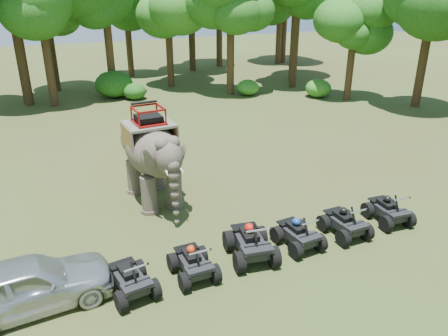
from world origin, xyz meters
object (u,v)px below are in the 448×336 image
(atv_3, at_px, (299,230))
(atv_5, at_px, (389,207))
(atv_2, at_px, (251,239))
(atv_4, at_px, (345,219))
(elephant, at_px, (152,154))
(atv_0, at_px, (130,275))
(parked_car, at_px, (27,284))
(atv_1, at_px, (193,259))

(atv_3, xyz_separation_m, atv_5, (3.74, 0.04, 0.00))
(atv_2, bearing_deg, atv_4, 7.39)
(atv_3, bearing_deg, elephant, 118.65)
(atv_5, bearing_deg, atv_3, -174.37)
(atv_2, bearing_deg, elephant, 116.70)
(elephant, xyz_separation_m, atv_5, (7.00, -5.08, -1.29))
(atv_0, height_order, atv_4, atv_4)
(atv_3, bearing_deg, parked_car, 173.32)
(atv_1, relative_size, atv_5, 0.98)
(atv_0, bearing_deg, atv_1, -7.79)
(atv_0, distance_m, atv_3, 5.39)
(elephant, distance_m, atv_4, 7.33)
(atv_3, distance_m, atv_4, 1.79)
(atv_2, xyz_separation_m, atv_4, (3.46, -0.11, -0.08))
(parked_car, xyz_separation_m, atv_1, (4.30, -0.47, -0.15))
(elephant, xyz_separation_m, parked_car, (-4.62, -4.72, -1.15))
(atv_2, distance_m, atv_4, 3.46)
(elephant, relative_size, atv_3, 2.84)
(parked_car, distance_m, atv_2, 6.23)
(atv_1, bearing_deg, atv_5, 0.46)
(elephant, relative_size, atv_4, 2.79)
(elephant, bearing_deg, atv_3, -60.21)
(atv_0, distance_m, atv_1, 1.81)
(atv_2, distance_m, atv_5, 5.40)
(parked_car, relative_size, atv_4, 2.66)
(elephant, bearing_deg, atv_4, -48.33)
(atv_4, bearing_deg, elephant, 133.65)
(atv_0, relative_size, atv_5, 1.00)
(atv_3, bearing_deg, atv_0, 177.31)
(parked_car, height_order, atv_4, parked_car)
(parked_car, relative_size, atv_0, 2.69)
(elephant, distance_m, atv_2, 5.43)
(atv_0, bearing_deg, atv_5, -7.59)
(elephant, xyz_separation_m, atv_1, (-0.32, -5.20, -1.30))
(atv_4, xyz_separation_m, atv_5, (1.95, 0.09, -0.01))
(atv_0, bearing_deg, parked_car, 160.19)
(parked_car, xyz_separation_m, atv_4, (9.68, -0.44, -0.13))
(parked_car, relative_size, atv_1, 2.74)
(atv_1, bearing_deg, atv_2, 3.86)
(parked_car, distance_m, atv_5, 11.63)
(parked_car, distance_m, atv_1, 4.33)
(atv_2, bearing_deg, atv_3, 7.14)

